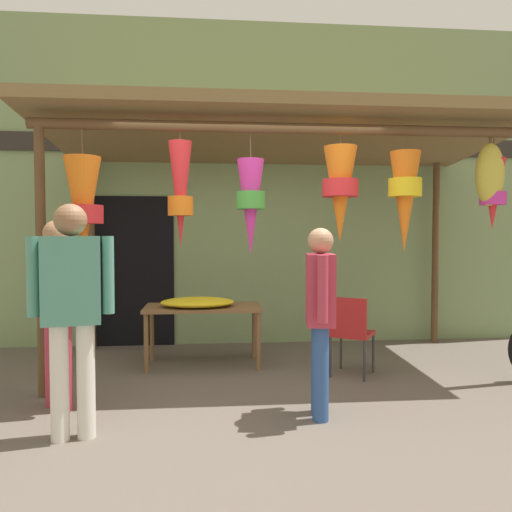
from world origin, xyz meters
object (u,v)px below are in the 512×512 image
vendor_in_orange (320,307)px  folding_chair (350,329)px  flower_heap_on_table (199,302)px  customer_foreground (72,300)px  display_table (203,312)px  shopper_by_bananas (57,298)px

vendor_in_orange → folding_chair: bearing=62.6°
flower_heap_on_table → customer_foreground: 2.10m
display_table → folding_chair: folding_chair is taller
vendor_in_orange → shopper_by_bananas: size_ratio=0.96×
display_table → shopper_by_bananas: shopper_by_bananas is taller
vendor_in_orange → customer_foreground: (-1.88, -0.27, 0.11)m
flower_heap_on_table → customer_foreground: customer_foreground is taller
display_table → vendor_in_orange: bearing=-60.3°
folding_chair → customer_foreground: customer_foreground is taller
flower_heap_on_table → vendor_in_orange: size_ratio=0.53×
display_table → customer_foreground: size_ratio=0.77×
customer_foreground → shopper_by_bananas: 0.74m
folding_chair → flower_heap_on_table: bearing=161.7°
folding_chair → shopper_by_bananas: (-2.75, -0.69, 0.44)m
display_table → vendor_in_orange: 1.98m
display_table → vendor_in_orange: size_ratio=0.85×
display_table → folding_chair: 1.65m
customer_foreground → shopper_by_bananas: size_ratio=1.06×
display_table → flower_heap_on_table: (-0.04, -0.08, 0.13)m
display_table → customer_foreground: customer_foreground is taller
flower_heap_on_table → folding_chair: 1.68m
display_table → customer_foreground: 2.21m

